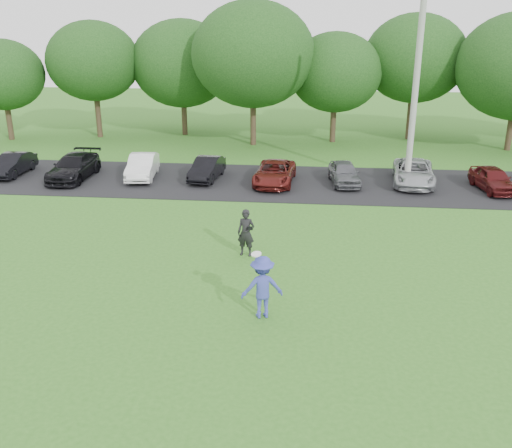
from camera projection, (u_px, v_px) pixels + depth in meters
The scene contains 7 objects.
ground at pixel (243, 312), 15.66m from camera, with size 100.00×100.00×0.00m, color #30691E.
parking_lot at pixel (275, 182), 27.80m from camera, with size 32.00×6.50×0.03m, color black.
utility_pole at pixel (416, 78), 25.26m from camera, with size 0.28×0.28×10.09m, color #9E9F9A.
frisbee_player at pixel (262, 287), 15.14m from camera, with size 1.26×0.93×1.92m.
camera_bystander at pixel (246, 233), 19.11m from camera, with size 0.64×0.48×1.61m.
parked_cars at pixel (275, 171), 27.55m from camera, with size 28.09×4.88×1.19m.
tree_row at pixel (312, 63), 35.10m from camera, with size 42.39×9.85×8.64m.
Camera 1 is at (1.74, -13.77, 7.65)m, focal length 40.00 mm.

